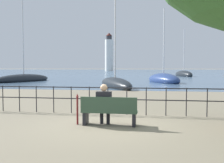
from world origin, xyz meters
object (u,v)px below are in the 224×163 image
at_px(harbor_lighthouse, 109,53).
at_px(sailboat_4, 115,84).
at_px(park_bench, 109,112).
at_px(seated_person_left, 104,102).
at_px(sailboat_5, 163,80).
at_px(sailboat_3, 184,75).
at_px(closed_umbrella, 77,107).
at_px(sailboat_0, 24,79).

bearing_deg(harbor_lighthouse, sailboat_4, -80.32).
xyz_separation_m(park_bench, seated_person_left, (-0.18, 0.07, 0.27)).
bearing_deg(seated_person_left, sailboat_5, 82.69).
xyz_separation_m(sailboat_3, harbor_lighthouse, (-31.23, 92.16, 10.07)).
height_order(closed_umbrella, harbor_lighthouse, harbor_lighthouse).
distance_m(closed_umbrella, sailboat_0, 27.05).
height_order(park_bench, closed_umbrella, closed_umbrella).
bearing_deg(sailboat_4, closed_umbrella, -109.54).
bearing_deg(sailboat_4, park_bench, -105.81).
height_order(park_bench, sailboat_4, sailboat_4).
distance_m(sailboat_4, sailboat_5, 9.40).
relative_size(sailboat_0, harbor_lighthouse, 0.56).
bearing_deg(park_bench, sailboat_5, 83.14).
distance_m(park_bench, sailboat_0, 27.61).
xyz_separation_m(seated_person_left, sailboat_0, (-15.02, 22.98, -0.38)).
distance_m(seated_person_left, closed_umbrella, 0.86).
xyz_separation_m(seated_person_left, sailboat_5, (3.00, 23.43, -0.36)).
bearing_deg(sailboat_5, park_bench, -119.21).
relative_size(sailboat_4, sailboat_5, 1.08).
xyz_separation_m(seated_person_left, sailboat_4, (-1.82, 15.37, -0.40)).
bearing_deg(sailboat_0, closed_umbrella, -41.34).
bearing_deg(park_bench, seated_person_left, 157.40).
bearing_deg(sailboat_4, sailboat_5, 35.92).
height_order(park_bench, sailboat_5, sailboat_5).
bearing_deg(park_bench, sailboat_0, 123.38).
xyz_separation_m(sailboat_4, sailboat_5, (4.83, 8.07, 0.04)).
relative_size(closed_umbrella, harbor_lighthouse, 0.04).
height_order(sailboat_3, harbor_lighthouse, harbor_lighthouse).
bearing_deg(sailboat_5, harbor_lighthouse, 80.30).
distance_m(closed_umbrella, sailboat_5, 23.80).
height_order(sailboat_0, harbor_lighthouse, harbor_lighthouse).
height_order(closed_umbrella, sailboat_4, sailboat_4).
height_order(park_bench, seated_person_left, seated_person_left).
bearing_deg(harbor_lighthouse, seated_person_left, -80.64).
bearing_deg(closed_umbrella, sailboat_0, 121.60).
height_order(sailboat_3, sailboat_4, sailboat_3).
xyz_separation_m(sailboat_5, harbor_lighthouse, (-25.89, 115.33, 10.10)).
relative_size(closed_umbrella, sailboat_4, 0.10).
bearing_deg(sailboat_0, sailboat_5, 18.48).
height_order(sailboat_0, sailboat_4, sailboat_0).
height_order(seated_person_left, sailboat_4, sailboat_4).
height_order(closed_umbrella, sailboat_0, sailboat_0).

